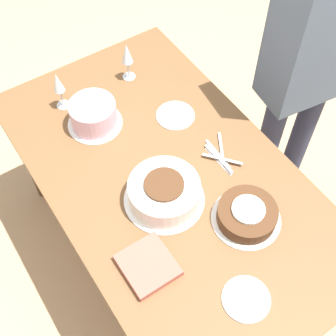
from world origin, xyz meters
name	(u,v)px	position (x,y,z in m)	size (l,w,h in m)	color
ground_plane	(168,254)	(0.00, 0.00, 0.00)	(12.00, 12.00, 0.00)	tan
dining_table	(168,189)	(0.00, 0.00, 0.66)	(1.62, 0.93, 0.77)	brown
cake_center_white	(164,192)	(-0.09, 0.08, 0.83)	(0.32, 0.32, 0.11)	white
cake_front_chocolate	(247,215)	(-0.33, -0.14, 0.81)	(0.27, 0.27, 0.08)	white
cake_back_decorated	(94,115)	(0.40, 0.12, 0.83)	(0.24, 0.24, 0.12)	white
wine_glass_near	(127,55)	(0.57, -0.16, 0.91)	(0.06, 0.06, 0.20)	silver
wine_glass_far	(58,84)	(0.58, 0.18, 0.91)	(0.06, 0.06, 0.19)	silver
dessert_plate_left	(246,299)	(-0.58, 0.06, 0.78)	(0.17, 0.17, 0.01)	silver
dessert_plate_right	(175,115)	(0.25, -0.20, 0.78)	(0.17, 0.17, 0.01)	silver
fork_pile	(220,156)	(-0.05, -0.23, 0.78)	(0.20, 0.14, 0.02)	silver
napkin_stack	(148,265)	(-0.29, 0.28, 0.79)	(0.19, 0.18, 0.03)	#B75B4C
person_cutting	(312,58)	(0.05, -0.77, 0.99)	(0.27, 0.43, 1.63)	#2D334C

